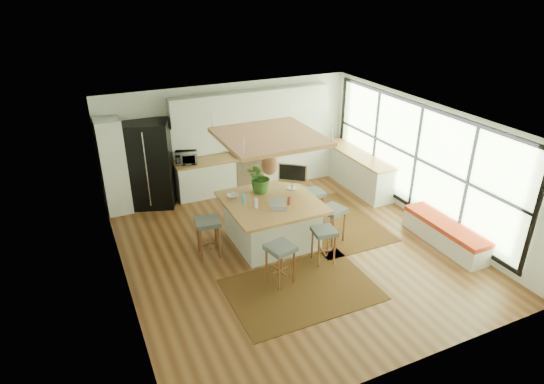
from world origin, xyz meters
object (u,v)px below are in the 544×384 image
laptop (278,204)px  stool_right_front (332,226)px  stool_left_side (209,239)px  stool_near_right (323,246)px  stool_right_back (312,207)px  monitor (292,178)px  island (271,221)px  island_plant (261,179)px  fridge (150,169)px  microwave (186,156)px  stool_near_left (280,265)px

laptop → stool_right_front: bearing=14.2°
stool_left_side → stool_near_right: bearing=-31.0°
stool_right_back → monitor: bearing=-178.5°
island → island_plant: bearing=91.0°
stool_near_right → laptop: laptop is taller
island_plant → stool_right_front: bearing=-43.2°
stool_right_front → stool_left_side: size_ratio=0.99×
stool_right_back → island: bearing=-162.9°
fridge → laptop: bearing=-40.7°
laptop → island_plant: bearing=110.0°
laptop → microwave: 3.29m
stool_right_front → laptop: laptop is taller
stool_right_front → laptop: bearing=172.4°
stool_left_side → laptop: 1.55m
stool_right_back → fridge: bearing=142.3°
microwave → monitor: bearing=-41.2°
stool_right_back → stool_left_side: stool_left_side is taller
island_plant → stool_near_left: bearing=-103.4°
stool_near_left → stool_left_side: stool_left_side is taller
island_plant → island: bearing=-89.0°
stool_right_back → island_plant: (-1.19, 0.16, 0.85)m
fridge → stool_right_front: size_ratio=2.66×
island → stool_near_left: size_ratio=2.39×
stool_right_back → monitor: monitor is taller
stool_right_front → island_plant: 1.78m
stool_right_back → laptop: laptop is taller
stool_left_side → monitor: size_ratio=1.27×
island → stool_right_back: (1.18, 0.36, -0.11)m
stool_near_right → island_plant: 1.95m
island → stool_left_side: 1.36m
stool_near_right → laptop: size_ratio=2.13×
stool_right_back → laptop: 1.60m
stool_near_right → stool_right_back: size_ratio=0.95×
stool_left_side → monitor: 2.20m
stool_near_left → stool_right_front: stool_right_front is taller
stool_near_left → microwave: bearing=97.6°
stool_right_back → island_plant: size_ratio=1.10×
monitor → island_plant: 0.68m
stool_right_back → island_plant: 1.47m
island → stool_right_back: 1.24m
stool_left_side → laptop: (1.32, -0.42, 0.70)m
stool_near_right → stool_right_back: bearing=68.3°
stool_near_right → microwave: size_ratio=1.40×
island → stool_near_right: size_ratio=2.57×
stool_right_front → stool_near_left: bearing=-152.4°
island_plant → monitor: bearing=-14.3°
stool_right_front → monitor: size_ratio=1.26×
fridge → laptop: 3.66m
stool_near_right → microwave: 4.27m
fridge → microwave: 0.92m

